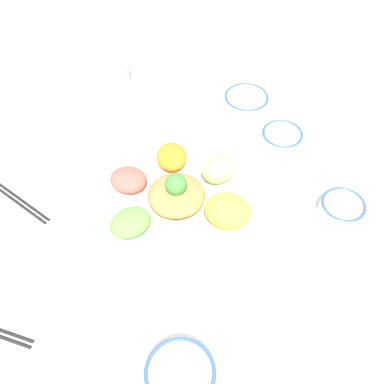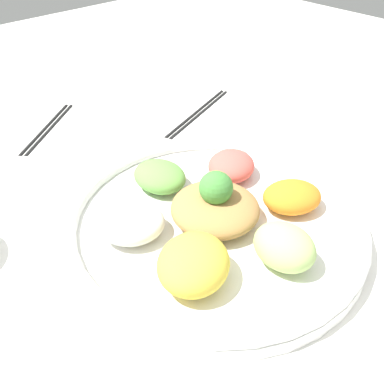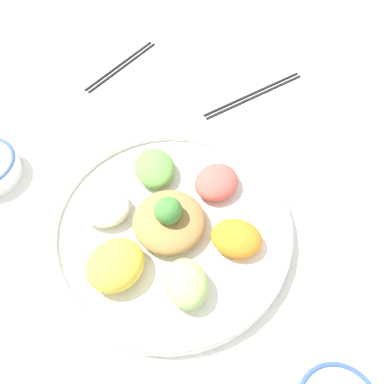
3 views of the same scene
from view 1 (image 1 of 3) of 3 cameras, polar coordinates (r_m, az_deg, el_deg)
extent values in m
plane|color=white|center=(0.98, 0.24, -2.35)|extent=(2.40, 2.40, 0.00)
cylinder|color=white|center=(0.97, -1.95, -1.58)|extent=(0.42, 0.42, 0.02)
torus|color=white|center=(0.96, -1.97, -1.04)|extent=(0.42, 0.42, 0.02)
ellipsoid|color=white|center=(0.88, -1.26, -6.28)|extent=(0.11, 0.11, 0.04)
ellipsoid|color=yellow|center=(0.92, 4.54, -2.37)|extent=(0.13, 0.12, 0.06)
ellipsoid|color=#B7DB7A|center=(0.99, 3.41, 2.90)|extent=(0.07, 0.08, 0.05)
ellipsoid|color=orange|center=(1.03, -2.63, 4.50)|extent=(0.11, 0.10, 0.04)
ellipsoid|color=#E55B51|center=(0.99, -8.08, 1.55)|extent=(0.11, 0.11, 0.04)
ellipsoid|color=#6BAD4C|center=(0.92, -7.86, -3.87)|extent=(0.08, 0.09, 0.04)
ellipsoid|color=#AD7F47|center=(0.95, -2.00, -0.41)|extent=(0.12, 0.12, 0.04)
sphere|color=#478E3D|center=(0.92, -2.06, 0.97)|extent=(0.05, 0.05, 0.05)
cylinder|color=white|center=(1.12, 11.28, 6.64)|extent=(0.10, 0.10, 0.04)
torus|color=#38569E|center=(1.11, 11.42, 7.25)|extent=(0.10, 0.10, 0.01)
cylinder|color=maroon|center=(1.11, 11.39, 7.15)|extent=(0.08, 0.08, 0.00)
cylinder|color=white|center=(1.20, 6.85, 11.11)|extent=(0.12, 0.12, 0.04)
torus|color=#38569E|center=(1.18, 6.94, 11.87)|extent=(0.12, 0.12, 0.01)
cylinder|color=maroon|center=(1.19, 6.93, 11.76)|extent=(0.09, 0.09, 0.00)
cylinder|color=white|center=(0.79, -1.50, -22.39)|extent=(0.12, 0.12, 0.04)
torus|color=#38569E|center=(0.77, -1.53, -21.96)|extent=(0.12, 0.12, 0.01)
cylinder|color=#DBB251|center=(0.78, -1.53, -22.02)|extent=(0.10, 0.10, 0.00)
cylinder|color=white|center=(1.01, 18.47, -2.08)|extent=(0.10, 0.10, 0.03)
torus|color=#38569E|center=(1.00, 18.69, -1.53)|extent=(0.10, 0.10, 0.01)
cylinder|color=white|center=(1.00, 18.65, -1.62)|extent=(0.08, 0.08, 0.00)
cylinder|color=#A8B2BC|center=(1.29, -12.60, 14.41)|extent=(0.21, 0.21, 0.07)
ellipsoid|color=#B27F47|center=(1.28, -12.79, 15.26)|extent=(0.17, 0.17, 0.03)
cylinder|color=black|center=(1.08, -22.25, -0.44)|extent=(0.23, 0.08, 0.01)
cylinder|color=black|center=(1.08, -21.86, -0.11)|extent=(0.23, 0.08, 0.01)
cube|color=white|center=(1.20, 19.69, 6.94)|extent=(0.08, 0.04, 0.01)
ellipsoid|color=white|center=(1.21, 17.06, 8.20)|extent=(0.06, 0.05, 0.01)
cube|color=white|center=(1.31, -4.83, 14.31)|extent=(0.03, 0.08, 0.01)
ellipsoid|color=white|center=(1.33, -2.40, 14.91)|extent=(0.05, 0.05, 0.01)
camera|label=2|loc=(0.75, 36.81, 12.32)|focal=42.00mm
camera|label=3|loc=(0.82, 27.96, 41.13)|focal=42.00mm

